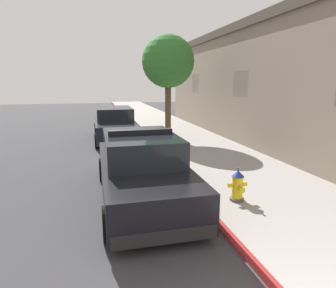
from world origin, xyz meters
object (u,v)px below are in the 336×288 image
Objects in this scene: fire_hydrant at (238,186)px; street_tree at (168,62)px; police_cruiser at (142,169)px; parked_car_silver_ahead at (115,125)px.

fire_hydrant is 0.16× the size of street_tree.
fire_hydrant is 8.47m from street_tree.
street_tree is (0.34, 7.85, 3.16)m from fire_hydrant.
police_cruiser is 7.75m from parked_car_silver_ahead.
street_tree is (2.46, -0.84, 2.92)m from parked_car_silver_ahead.
parked_car_silver_ahead is at bearing 161.16° from street_tree.
street_tree is at bearing 87.50° from fire_hydrant.
parked_car_silver_ahead is 3.91m from street_tree.
parked_car_silver_ahead is 8.95m from fire_hydrant.
parked_car_silver_ahead is 1.02× the size of street_tree.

